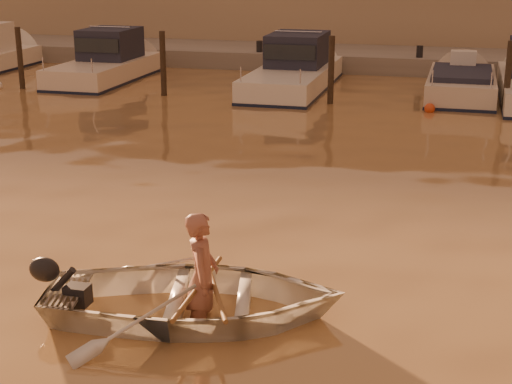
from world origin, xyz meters
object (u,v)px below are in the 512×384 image
(moored_boat_1, at_px, (104,63))
(moored_boat_2, at_px, (293,70))
(moored_boat_3, at_px, (461,89))
(dinghy, at_px, (195,298))
(person, at_px, (202,277))

(moored_boat_1, distance_m, moored_boat_2, 6.74)
(moored_boat_1, distance_m, moored_boat_3, 12.11)
(dinghy, relative_size, moored_boat_2, 0.51)
(person, relative_size, moored_boat_3, 0.29)
(dinghy, distance_m, person, 0.29)
(dinghy, relative_size, person, 2.22)
(person, bearing_deg, dinghy, 90.00)
(dinghy, bearing_deg, moored_boat_3, -22.83)
(person, distance_m, moored_boat_3, 16.91)
(person, xyz_separation_m, moored_boat_2, (-2.45, 16.65, 0.08))
(dinghy, relative_size, moored_boat_1, 0.59)
(moored_boat_2, height_order, moored_boat_3, moored_boat_2)
(moored_boat_2, xyz_separation_m, moored_boat_3, (5.37, 0.00, -0.40))
(dinghy, height_order, moored_boat_2, moored_boat_2)
(dinghy, bearing_deg, person, -90.00)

